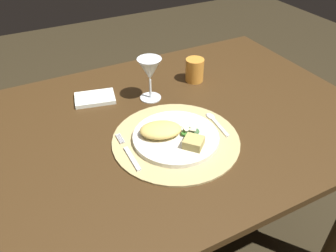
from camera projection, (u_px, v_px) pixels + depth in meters
The scene contains 12 objects.
ground_plane at pixel (167, 251), 1.51m from camera, with size 6.00×6.00×0.00m, color #2D2516.
dining_table at pixel (166, 153), 1.16m from camera, with size 1.31×0.89×0.72m.
placemat at pixel (176, 140), 0.99m from camera, with size 0.37×0.37×0.01m, color tan.
dinner_plate at pixel (176, 137), 0.99m from camera, with size 0.25×0.25×0.01m, color silver.
pasta_serving at pixel (161, 130), 0.97m from camera, with size 0.12×0.08×0.03m, color #E6C263.
salad_greens at pixel (190, 132), 0.98m from camera, with size 0.06×0.06×0.03m.
bread_piece at pixel (194, 142), 0.94m from camera, with size 0.05×0.05×0.03m, color tan.
fork at pixel (129, 153), 0.94m from camera, with size 0.02×0.17×0.00m.
spoon at pixel (214, 121), 1.06m from camera, with size 0.03×0.13×0.01m.
napkin at pixel (95, 98), 1.17m from camera, with size 0.13×0.09×0.01m, color white.
wine_glass at pixel (150, 71), 1.12m from camera, with size 0.08×0.08×0.15m.
amber_tumbler at pixel (195, 70), 1.26m from camera, with size 0.07×0.07×0.09m, color orange.
Camera 1 is at (-0.39, -0.77, 1.35)m, focal length 36.17 mm.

